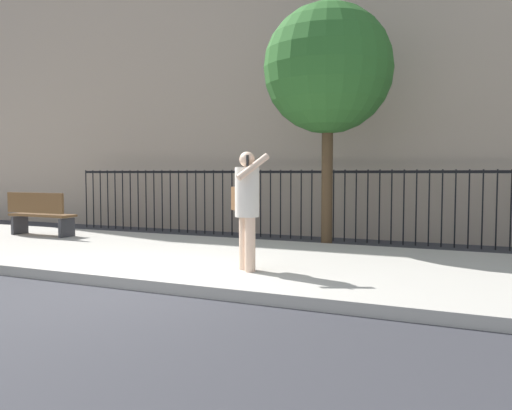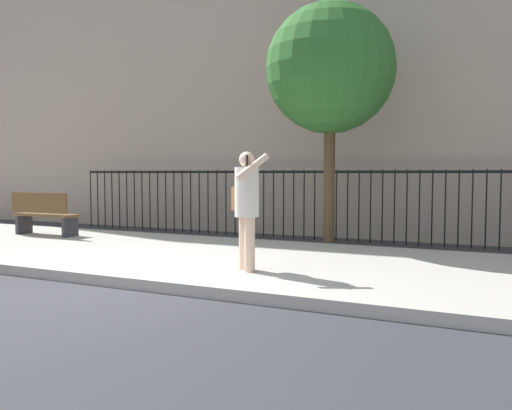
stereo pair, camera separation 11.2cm
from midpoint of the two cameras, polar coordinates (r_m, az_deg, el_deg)
name	(u,v)px [view 1 (the left image)]	position (r m, az deg, el deg)	size (l,w,h in m)	color
ground_plane	(122,289)	(7.21, -14.84, -8.84)	(60.00, 60.00, 0.00)	#333338
sidewalk	(206,259)	(8.97, -5.84, -5.82)	(28.00, 4.40, 0.15)	#B2ADA3
iron_fence	(286,195)	(12.20, 2.98, 1.13)	(12.03, 0.04, 1.60)	black
pedestrian_on_phone	(246,202)	(7.36, -1.50, 0.35)	(0.70, 0.66, 1.67)	beige
street_bench	(39,213)	(12.41, -22.72, -0.81)	(1.60, 0.45, 0.95)	brown
street_tree_mid	(328,70)	(10.66, 7.52, 14.39)	(2.53, 2.53, 4.83)	#4C3823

